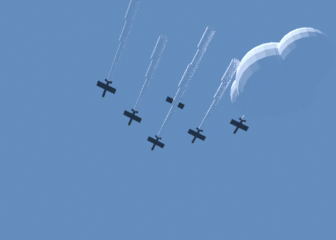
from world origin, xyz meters
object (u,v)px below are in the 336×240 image
jet_lead (179,95)px  jet_port_inner (152,68)px  jet_port_mid (198,57)px  jet_starboard_inner (222,90)px  jet_port_outer (271,73)px  jet_starboard_mid (126,30)px

jet_lead → jet_port_inner: (-4.58, 18.26, -1.62)m
jet_port_mid → jet_lead: bearing=-18.6°
jet_port_inner → jet_port_mid: 19.03m
jet_starboard_inner → jet_port_outer: (-19.07, -9.63, -0.29)m
jet_port_outer → jet_starboard_inner: bearing=26.8°
jet_lead → jet_starboard_inner: (-14.62, -11.03, -1.51)m
jet_port_inner → jet_port_mid: jet_port_mid is taller
jet_lead → jet_port_inner: jet_lead is taller
jet_starboard_inner → jet_lead: bearing=37.0°
jet_port_mid → jet_starboard_inner: bearing=-74.7°
jet_lead → jet_port_mid: size_ratio=1.13×
jet_port_mid → jet_port_outer: size_ratio=0.87×
jet_lead → jet_starboard_mid: jet_lead is taller
jet_port_inner → jet_starboard_mid: jet_port_inner is taller
jet_port_inner → jet_port_mid: (-14.86, -11.72, 2.07)m
jet_port_inner → jet_port_outer: jet_port_inner is taller
jet_starboard_mid → jet_port_outer: bearing=-110.0°
jet_starboard_inner → jet_port_mid: jet_port_mid is taller
jet_port_mid → jet_port_outer: 30.79m
jet_starboard_inner → jet_port_mid: (-4.82, 17.57, 1.96)m
jet_port_mid → jet_starboard_mid: 31.60m
jet_lead → jet_port_outer: (-33.69, -20.65, -1.80)m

